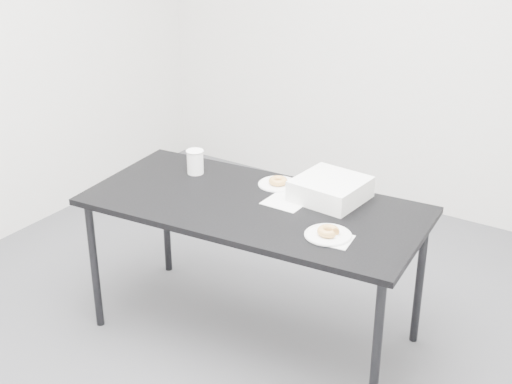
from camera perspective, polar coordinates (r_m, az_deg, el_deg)
The scene contains 14 objects.
floor at distance 3.87m, azimuth -0.72°, elevation -11.54°, with size 4.00×4.00×0.00m, color #4E4F53.
wall_back at distance 5.00m, azimuth 12.38°, elevation 13.29°, with size 4.00×0.02×2.70m, color white.
table at distance 3.54m, azimuth -0.15°, elevation -1.75°, with size 1.75×0.94×0.77m.
scorecard at distance 3.56m, azimuth 2.68°, elevation -0.58°, with size 0.20×0.25×0.00m, color white.
logo_patch at distance 3.60m, azimuth 4.44°, elevation -0.26°, with size 0.04×0.04×0.00m, color green.
pen at distance 3.60m, azimuth 4.09°, elevation -0.22°, with size 0.01×0.01×0.12m, color #0B8151.
napkin at distance 3.20m, azimuth 6.31°, elevation -3.81°, with size 0.15×0.15×0.00m, color white.
plate_near at distance 3.22m, azimuth 5.79°, elevation -3.44°, with size 0.21×0.21×0.01m, color white.
donut_near at distance 3.21m, azimuth 5.80°, elevation -3.13°, with size 0.10×0.10×0.03m, color #D08B42.
plate_far at distance 3.72m, azimuth 1.78°, elevation 0.63°, with size 0.21×0.21×0.01m, color white.
donut_far at distance 3.72m, azimuth 1.78°, elevation 0.90°, with size 0.10×0.10×0.03m, color #D08B42.
coffee_cup at distance 3.85m, azimuth -4.89°, elevation 2.42°, with size 0.09×0.09×0.13m, color white.
cup_lid at distance 3.68m, azimuth 6.66°, elevation 0.23°, with size 0.08×0.08×0.01m, color silver.
bakery_box at distance 3.56m, azimuth 5.98°, elevation 0.24°, with size 0.32×0.32×0.11m, color white.
Camera 1 is at (1.75, -2.59, 2.28)m, focal length 50.00 mm.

